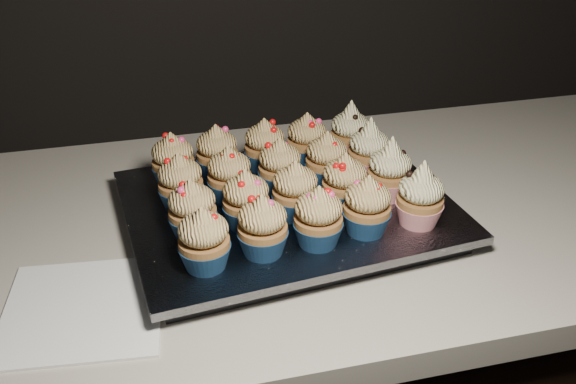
# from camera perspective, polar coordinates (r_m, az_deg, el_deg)

# --- Properties ---
(worktop) EXTENTS (2.44, 0.64, 0.04)m
(worktop) POSITION_cam_1_polar(r_m,az_deg,el_deg) (0.94, -8.55, -3.75)
(worktop) COLOR beige
(worktop) RESTS_ON cabinet
(napkin) EXTENTS (0.20, 0.20, 0.00)m
(napkin) POSITION_cam_1_polar(r_m,az_deg,el_deg) (0.81, -17.77, -9.84)
(napkin) COLOR white
(napkin) RESTS_ON worktop
(baking_tray) EXTENTS (0.44, 0.35, 0.02)m
(baking_tray) POSITION_cam_1_polar(r_m,az_deg,el_deg) (0.92, 0.00, -2.10)
(baking_tray) COLOR black
(baking_tray) RESTS_ON worktop
(foil_lining) EXTENTS (0.48, 0.39, 0.01)m
(foil_lining) POSITION_cam_1_polar(r_m,az_deg,el_deg) (0.91, 0.00, -1.20)
(foil_lining) COLOR silver
(foil_lining) RESTS_ON baking_tray
(cupcake_0) EXTENTS (0.06, 0.06, 0.08)m
(cupcake_0) POSITION_cam_1_polar(r_m,az_deg,el_deg) (0.77, -7.48, -4.26)
(cupcake_0) COLOR navy
(cupcake_0) RESTS_ON foil_lining
(cupcake_1) EXTENTS (0.06, 0.06, 0.08)m
(cupcake_1) POSITION_cam_1_polar(r_m,az_deg,el_deg) (0.78, -2.28, -3.12)
(cupcake_1) COLOR navy
(cupcake_1) RESTS_ON foil_lining
(cupcake_2) EXTENTS (0.06, 0.06, 0.08)m
(cupcake_2) POSITION_cam_1_polar(r_m,az_deg,el_deg) (0.80, 2.71, -2.33)
(cupcake_2) COLOR navy
(cupcake_2) RESTS_ON foil_lining
(cupcake_3) EXTENTS (0.06, 0.06, 0.08)m
(cupcake_3) POSITION_cam_1_polar(r_m,az_deg,el_deg) (0.83, 7.05, -1.30)
(cupcake_3) COLOR navy
(cupcake_3) RESTS_ON foil_lining
(cupcake_4) EXTENTS (0.06, 0.06, 0.10)m
(cupcake_4) POSITION_cam_1_polar(r_m,az_deg,el_deg) (0.86, 11.69, -0.44)
(cupcake_4) COLOR red
(cupcake_4) RESTS_ON foil_lining
(cupcake_5) EXTENTS (0.06, 0.06, 0.08)m
(cupcake_5) POSITION_cam_1_polar(r_m,az_deg,el_deg) (0.82, -8.49, -1.64)
(cupcake_5) COLOR navy
(cupcake_5) RESTS_ON foil_lining
(cupcake_6) EXTENTS (0.06, 0.06, 0.08)m
(cupcake_6) POSITION_cam_1_polar(r_m,az_deg,el_deg) (0.84, -3.74, -0.75)
(cupcake_6) COLOR navy
(cupcake_6) RESTS_ON foil_lining
(cupcake_7) EXTENTS (0.06, 0.06, 0.08)m
(cupcake_7) POSITION_cam_1_polar(r_m,az_deg,el_deg) (0.86, 0.64, 0.10)
(cupcake_7) COLOR navy
(cupcake_7) RESTS_ON foil_lining
(cupcake_8) EXTENTS (0.06, 0.06, 0.08)m
(cupcake_8) POSITION_cam_1_polar(r_m,az_deg,el_deg) (0.88, 5.04, 0.82)
(cupcake_8) COLOR navy
(cupcake_8) RESTS_ON foil_lining
(cupcake_9) EXTENTS (0.06, 0.06, 0.10)m
(cupcake_9) POSITION_cam_1_polar(r_m,az_deg,el_deg) (0.91, 9.03, 1.83)
(cupcake_9) COLOR red
(cupcake_9) RESTS_ON foil_lining
(cupcake_10) EXTENTS (0.06, 0.06, 0.08)m
(cupcake_10) POSITION_cam_1_polar(r_m,az_deg,el_deg) (0.89, -9.53, 0.81)
(cupcake_10) COLOR navy
(cupcake_10) RESTS_ON foil_lining
(cupcake_11) EXTENTS (0.06, 0.06, 0.08)m
(cupcake_11) POSITION_cam_1_polar(r_m,az_deg,el_deg) (0.90, -5.22, 1.49)
(cupcake_11) COLOR navy
(cupcake_11) RESTS_ON foil_lining
(cupcake_12) EXTENTS (0.06, 0.06, 0.08)m
(cupcake_12) POSITION_cam_1_polar(r_m,az_deg,el_deg) (0.92, -0.72, 2.25)
(cupcake_12) COLOR navy
(cupcake_12) RESTS_ON foil_lining
(cupcake_13) EXTENTS (0.06, 0.06, 0.08)m
(cupcake_13) POSITION_cam_1_polar(r_m,az_deg,el_deg) (0.94, 3.46, 2.86)
(cupcake_13) COLOR navy
(cupcake_13) RESTS_ON foil_lining
(cupcake_14) EXTENTS (0.06, 0.06, 0.10)m
(cupcake_14) POSITION_cam_1_polar(r_m,az_deg,el_deg) (0.96, 7.21, 3.67)
(cupcake_14) COLOR red
(cupcake_14) RESTS_ON foil_lining
(cupcake_15) EXTENTS (0.06, 0.06, 0.08)m
(cupcake_15) POSITION_cam_1_polar(r_m,az_deg,el_deg) (0.95, -10.17, 2.71)
(cupcake_15) COLOR navy
(cupcake_15) RESTS_ON foil_lining
(cupcake_16) EXTENTS (0.06, 0.06, 0.08)m
(cupcake_16) POSITION_cam_1_polar(r_m,az_deg,el_deg) (0.96, -6.32, 3.48)
(cupcake_16) COLOR navy
(cupcake_16) RESTS_ON foil_lining
(cupcake_17) EXTENTS (0.06, 0.06, 0.08)m
(cupcake_17) POSITION_cam_1_polar(r_m,az_deg,el_deg) (0.98, -2.08, 4.10)
(cupcake_17) COLOR navy
(cupcake_17) RESTS_ON foil_lining
(cupcake_18) EXTENTS (0.06, 0.06, 0.08)m
(cupcake_18) POSITION_cam_1_polar(r_m,az_deg,el_deg) (0.99, 1.69, 4.63)
(cupcake_18) COLOR navy
(cupcake_18) RESTS_ON foil_lining
(cupcake_19) EXTENTS (0.06, 0.06, 0.10)m
(cupcake_19) POSITION_cam_1_polar(r_m,az_deg,el_deg) (1.02, 5.53, 5.31)
(cupcake_19) COLOR red
(cupcake_19) RESTS_ON foil_lining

